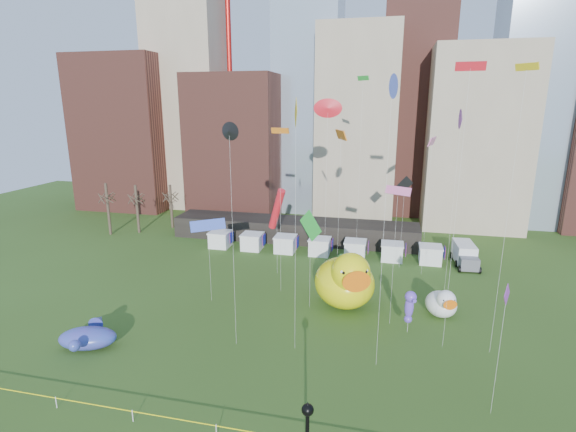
% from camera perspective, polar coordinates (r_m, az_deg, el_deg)
% --- Properties ---
extents(skyline, '(101.00, 23.00, 68.00)m').
position_cam_1_polar(skyline, '(83.17, 8.12, 14.87)').
color(skyline, brown).
rests_on(skyline, ground).
extents(pavilion, '(38.00, 6.00, 3.20)m').
position_cam_1_polar(pavilion, '(67.99, 0.81, -1.83)').
color(pavilion, black).
rests_on(pavilion, ground).
extents(vendor_tents, '(33.24, 2.80, 2.40)m').
position_cam_1_polar(vendor_tents, '(61.64, 4.20, -4.09)').
color(vendor_tents, white).
rests_on(vendor_tents, ground).
extents(bare_trees, '(8.44, 6.44, 8.50)m').
position_cam_1_polar(bare_trees, '(75.88, -19.13, 0.97)').
color(bare_trees, '#382B21').
rests_on(bare_trees, ground).
extents(caution_tape, '(50.00, 0.06, 0.90)m').
position_cam_1_polar(caution_tape, '(31.18, -9.45, -25.78)').
color(caution_tape, white).
rests_on(caution_tape, ground).
extents(big_duck, '(8.36, 9.40, 6.58)m').
position_cam_1_polar(big_duck, '(45.79, 7.60, -8.39)').
color(big_duck, yellow).
rests_on(big_duck, ground).
extents(small_duck, '(3.82, 4.48, 3.18)m').
position_cam_1_polar(small_duck, '(46.73, 19.62, -10.76)').
color(small_duck, white).
rests_on(small_duck, ground).
extents(seahorse_green, '(1.48, 1.73, 5.32)m').
position_cam_1_polar(seahorse_green, '(47.09, 7.21, -6.73)').
color(seahorse_green, silver).
rests_on(seahorse_green, ground).
extents(seahorse_purple, '(1.40, 1.56, 4.18)m').
position_cam_1_polar(seahorse_purple, '(42.20, 15.70, -11.14)').
color(seahorse_purple, silver).
rests_on(seahorse_purple, ground).
extents(whale_inflatable, '(5.48, 6.33, 2.19)m').
position_cam_1_polar(whale_inflatable, '(43.07, -24.79, -14.22)').
color(whale_inflatable, '#4A3A9E').
rests_on(whale_inflatable, ground).
extents(box_truck, '(2.95, 6.61, 2.75)m').
position_cam_1_polar(box_truck, '(62.35, 22.25, -4.66)').
color(box_truck, white).
rests_on(box_truck, ground).
extents(kite_0, '(2.91, 2.87, 11.08)m').
position_cam_1_polar(kite_0, '(52.54, -1.48, 0.91)').
color(kite_0, silver).
rests_on(kite_0, ground).
extents(kite_1, '(1.27, 3.26, 17.03)m').
position_cam_1_polar(kite_1, '(53.91, 18.44, 9.21)').
color(kite_1, silver).
rests_on(kite_1, ground).
extents(kite_2, '(1.32, 0.95, 19.41)m').
position_cam_1_polar(kite_2, '(34.90, -7.74, 10.82)').
color(kite_2, silver).
rests_on(kite_2, ground).
extents(kite_3, '(1.52, 1.40, 24.05)m').
position_cam_1_polar(kite_3, '(55.29, 9.85, 16.86)').
color(kite_3, silver).
rests_on(kite_3, ground).
extents(kite_4, '(1.44, 1.42, 23.66)m').
position_cam_1_polar(kite_4, '(37.55, 28.85, 15.93)').
color(kite_4, silver).
rests_on(kite_4, ground).
extents(kite_5, '(0.63, 1.71, 22.81)m').
position_cam_1_polar(kite_5, '(32.16, 13.54, 16.11)').
color(kite_5, silver).
rests_on(kite_5, ground).
extents(kite_6, '(1.57, 3.14, 18.25)m').
position_cam_1_polar(kite_6, '(44.40, 7.00, 10.43)').
color(kite_6, silver).
rests_on(kite_6, ground).
extents(kite_7, '(0.35, 2.10, 20.28)m').
position_cam_1_polar(kite_7, '(49.25, 21.85, 11.71)').
color(kite_7, silver).
rests_on(kite_7, ground).
extents(kite_8, '(2.20, 0.53, 23.83)m').
position_cam_1_polar(kite_8, '(36.80, 22.85, 17.12)').
color(kite_8, silver).
rests_on(kite_8, ground).
extents(kite_9, '(2.33, 1.47, 13.57)m').
position_cam_1_polar(kite_9, '(40.27, 14.28, 3.11)').
color(kite_9, silver).
rests_on(kite_9, ground).
extents(kite_10, '(2.01, 0.73, 12.19)m').
position_cam_1_polar(kite_10, '(55.61, 15.12, 3.83)').
color(kite_10, silver).
rests_on(kite_10, ground).
extents(kite_11, '(2.60, 1.99, 10.57)m').
position_cam_1_polar(kite_11, '(43.37, 2.98, -1.37)').
color(kite_11, silver).
rests_on(kite_11, ground).
extents(kite_12, '(0.67, 2.20, 21.26)m').
position_cam_1_polar(kite_12, '(33.82, 1.04, 12.39)').
color(kite_12, silver).
rests_on(kite_12, ground).
extents(kite_13, '(3.23, 2.66, 9.08)m').
position_cam_1_polar(kite_13, '(45.84, -10.50, -1.22)').
color(kite_13, silver).
rests_on(kite_13, ground).
extents(kite_14, '(1.94, 0.51, 18.36)m').
position_cam_1_polar(kite_14, '(46.01, -1.05, 10.81)').
color(kite_14, silver).
rests_on(kite_14, ground).
extents(kite_15, '(0.72, 1.48, 9.73)m').
position_cam_1_polar(kite_15, '(31.56, 26.82, -9.63)').
color(kite_15, silver).
rests_on(kite_15, ground).
extents(kite_16, '(2.13, 0.47, 21.36)m').
position_cam_1_polar(kite_16, '(49.45, 5.26, 13.90)').
color(kite_16, silver).
rests_on(kite_16, ground).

